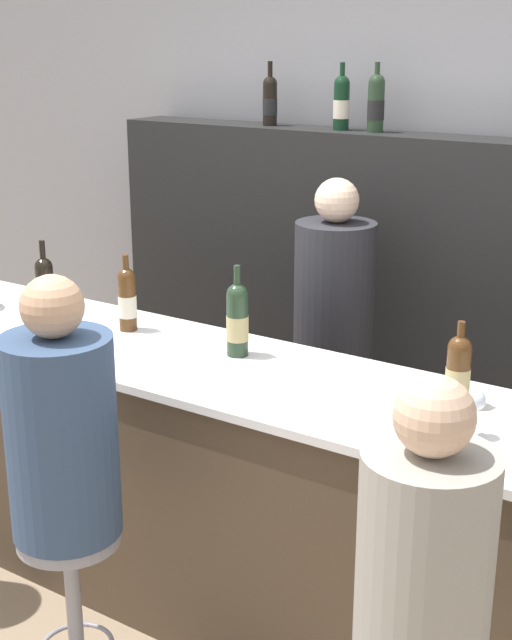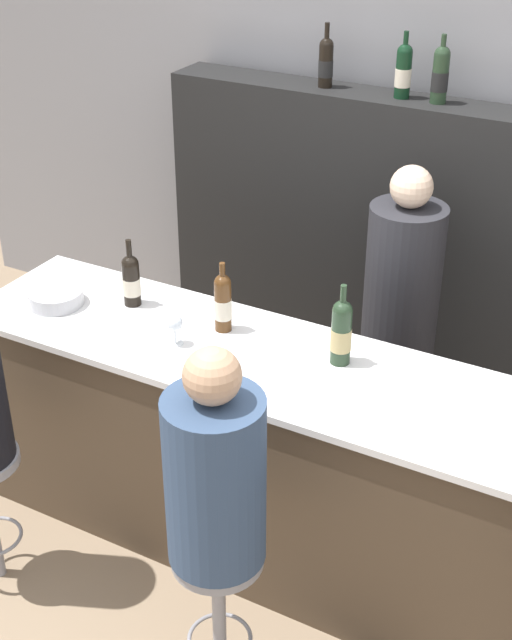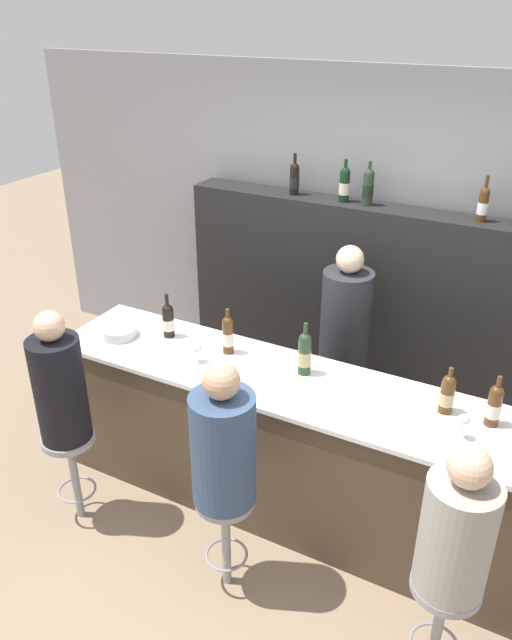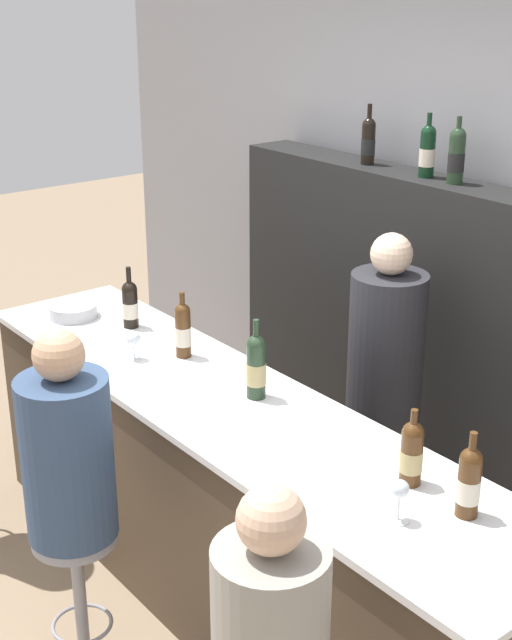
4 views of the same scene
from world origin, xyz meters
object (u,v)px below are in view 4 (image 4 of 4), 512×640
object	(u,v)px
wine_bottle_counter_2	(256,366)
metal_bowl	(73,311)
guest_seated_right	(270,630)
wine_glass_1	(400,492)
wine_bottle_counter_3	(412,453)
wine_bottle_backbar_2	(457,155)
wine_glass_0	(133,340)
wine_bottle_counter_1	(183,330)
wine_bottle_backbar_0	(368,140)
bartender	(383,403)
wine_bottle_counter_4	(469,481)
guest_seated_middle	(67,450)
wine_bottle_backbar_1	(427,151)
bar_stool_middle	(77,565)
wine_bottle_counter_0	(130,304)

from	to	relation	value
wine_bottle_counter_2	metal_bowl	distance (m)	1.29
wine_bottle_counter_2	guest_seated_right	distance (m)	1.36
wine_glass_1	guest_seated_right	world-z (taller)	guest_seated_right
wine_bottle_counter_2	wine_bottle_counter_3	bearing A→B (deg)	0.00
wine_glass_1	wine_bottle_backbar_2	bearing A→B (deg)	126.14
wine_bottle_counter_3	wine_glass_0	world-z (taller)	wine_bottle_counter_3
wine_bottle_counter_1	wine_bottle_counter_2	xyz separation A→B (m)	(0.52, -0.00, 0.01)
wine_bottle_backbar_0	bartender	size ratio (longest dim) A/B	0.20
wine_bottle_backbar_0	bartender	bearing A→B (deg)	-36.50
wine_bottle_counter_1	wine_bottle_counter_2	world-z (taller)	wine_bottle_counter_2
wine_bottle_counter_3	bartender	xyz separation A→B (m)	(-0.87, 0.79, -0.40)
wine_bottle_counter_4	wine_glass_0	distance (m)	1.72
guest_seated_right	bartender	xyz separation A→B (m)	(-1.12, 1.60, -0.26)
wine_bottle_counter_4	guest_seated_middle	distance (m)	1.42
wine_bottle_counter_4	guest_seated_right	world-z (taller)	guest_seated_right
wine_bottle_backbar_2	guest_seated_middle	distance (m)	2.23
wine_bottle_counter_2	wine_bottle_backbar_1	bearing A→B (deg)	102.49
wine_bottle_counter_1	wine_bottle_counter_4	world-z (taller)	wine_bottle_counter_1
wine_glass_0	bar_stool_middle	size ratio (longest dim) A/B	0.21
wine_bottle_counter_3	wine_bottle_counter_4	distance (m)	0.24
wine_bottle_counter_3	wine_bottle_backbar_2	xyz separation A→B (m)	(-0.94, 1.27, 0.70)
wine_bottle_backbar_1	bartender	distance (m)	1.22
wine_bottle_counter_0	wine_bottle_backbar_2	xyz separation A→B (m)	(0.88, 1.27, 0.70)
wine_bottle_backbar_0	wine_glass_0	world-z (taller)	wine_bottle_backbar_0
wine_bottle_counter_4	guest_seated_right	xyz separation A→B (m)	(0.00, -0.81, -0.15)
wine_bottle_counter_1	wine_bottle_counter_2	distance (m)	0.52
wine_bottle_backbar_1	metal_bowl	bearing A→B (deg)	-124.78
wine_bottle_backbar_1	bartender	bearing A→B (deg)	-62.63
bartender	metal_bowl	bearing A→B (deg)	-142.44
wine_glass_1	bar_stool_middle	world-z (taller)	wine_glass_1
wine_bottle_counter_2	wine_bottle_backbar_0	world-z (taller)	wine_bottle_backbar_0
bar_stool_middle	wine_glass_1	bearing A→B (deg)	30.38
wine_bottle_counter_3	guest_seated_right	xyz separation A→B (m)	(0.25, -0.81, -0.14)
wine_glass_0	wine_glass_1	world-z (taller)	wine_glass_1
metal_bowl	guest_seated_right	distance (m)	2.44
wine_bottle_counter_0	wine_bottle_counter_3	distance (m)	1.82
wine_bottle_counter_3	metal_bowl	world-z (taller)	wine_bottle_counter_3
wine_glass_1	bartender	world-z (taller)	bartender
guest_seated_middle	bartender	world-z (taller)	bartender
bartender	wine_bottle_counter_4	bearing A→B (deg)	-35.49
wine_bottle_counter_1	bar_stool_middle	size ratio (longest dim) A/B	0.48
guest_seated_right	wine_bottle_backbar_2	bearing A→B (deg)	119.73
wine_bottle_counter_0	wine_glass_1	distance (m)	1.96
wine_bottle_counter_2	wine_bottle_counter_4	bearing A→B (deg)	0.00
wine_bottle_counter_1	wine_bottle_backbar_2	bearing A→B (deg)	71.61
wine_bottle_backbar_0	wine_glass_1	world-z (taller)	wine_bottle_backbar_0
wine_bottle_counter_3	wine_bottle_counter_4	bearing A→B (deg)	-0.00
wine_bottle_counter_3	wine_bottle_backbar_2	world-z (taller)	wine_bottle_backbar_2
wine_bottle_counter_1	bar_stool_middle	world-z (taller)	wine_bottle_counter_1
wine_bottle_counter_1	guest_seated_right	bearing A→B (deg)	-26.66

